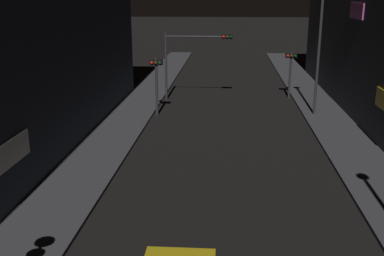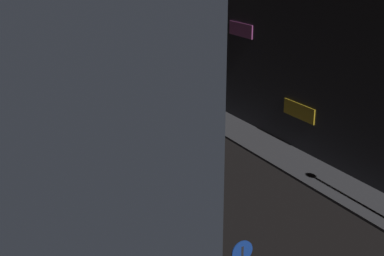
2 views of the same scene
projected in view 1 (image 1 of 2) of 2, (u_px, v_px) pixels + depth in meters
name	position (u px, v px, depth m)	size (l,w,h in m)	color
sidewalk_left	(134.00, 111.00, 29.40)	(2.70, 59.89, 0.14)	#424247
sidewalk_right	(325.00, 115.00, 28.49)	(2.70, 59.89, 0.14)	#424247
traffic_light_overhead	(193.00, 51.00, 31.76)	(4.73, 0.42, 4.72)	#2D2D33
traffic_light_left_kerb	(156.00, 75.00, 27.95)	(0.80, 0.42, 3.55)	#2D2D33
traffic_light_right_kerb	(291.00, 65.00, 32.71)	(0.80, 0.41, 3.32)	#2D2D33
street_lamp_far_block	(321.00, 24.00, 26.86)	(0.51, 0.51, 8.17)	#2D2D33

